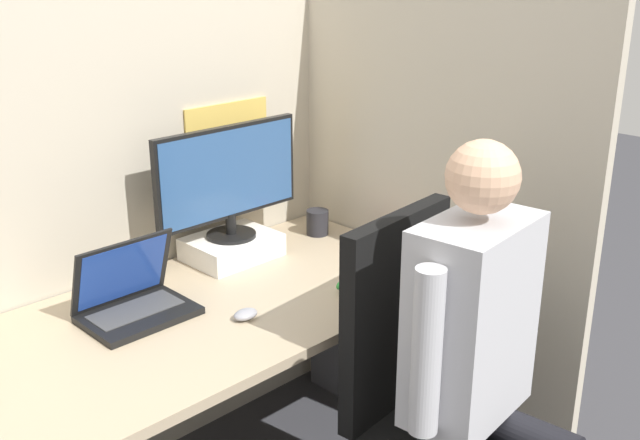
% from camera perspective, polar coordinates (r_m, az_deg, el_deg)
% --- Properties ---
extents(cubicle_panel_back, '(1.99, 0.05, 1.63)m').
position_cam_1_polar(cubicle_panel_back, '(2.51, -13.57, -1.22)').
color(cubicle_panel_back, '#B7AD99').
rests_on(cubicle_panel_back, ground).
extents(cubicle_panel_right, '(0.04, 1.41, 1.63)m').
position_cam_1_polar(cubicle_panel_right, '(2.64, 6.45, 0.26)').
color(cubicle_panel_right, '#B7AD99').
rests_on(cubicle_panel_right, ground).
extents(desk, '(1.49, 0.76, 0.71)m').
position_cam_1_polar(desk, '(2.32, -7.70, -10.14)').
color(desk, tan).
rests_on(desk, ground).
extents(paper_box, '(0.29, 0.22, 0.08)m').
position_cam_1_polar(paper_box, '(2.54, -6.73, -2.05)').
color(paper_box, white).
rests_on(paper_box, desk).
extents(monitor, '(0.56, 0.17, 0.38)m').
position_cam_1_polar(monitor, '(2.46, -7.00, 3.24)').
color(monitor, black).
rests_on(monitor, paper_box).
extents(laptop, '(0.30, 0.22, 0.22)m').
position_cam_1_polar(laptop, '(2.19, -14.01, -6.02)').
color(laptop, black).
rests_on(laptop, desk).
extents(mouse, '(0.08, 0.05, 0.03)m').
position_cam_1_polar(mouse, '(2.13, -5.67, -7.15)').
color(mouse, gray).
rests_on(mouse, desk).
extents(stapler, '(0.04, 0.12, 0.05)m').
position_cam_1_polar(stapler, '(2.61, 3.76, -1.70)').
color(stapler, '#A31919').
rests_on(stapler, desk).
extents(carrot_toy, '(0.04, 0.14, 0.04)m').
position_cam_1_polar(carrot_toy, '(2.23, 2.86, -5.59)').
color(carrot_toy, orange).
rests_on(carrot_toy, desk).
extents(office_chair, '(0.53, 0.57, 1.05)m').
position_cam_1_polar(office_chair, '(2.09, 8.60, -14.03)').
color(office_chair, black).
rests_on(office_chair, ground).
extents(person, '(0.48, 0.45, 1.30)m').
position_cam_1_polar(person, '(1.89, 12.63, -10.68)').
color(person, black).
rests_on(person, ground).
extents(coffee_mug, '(0.08, 0.08, 0.09)m').
position_cam_1_polar(coffee_mug, '(2.73, -0.20, -0.17)').
color(coffee_mug, '#232328').
rests_on(coffee_mug, desk).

